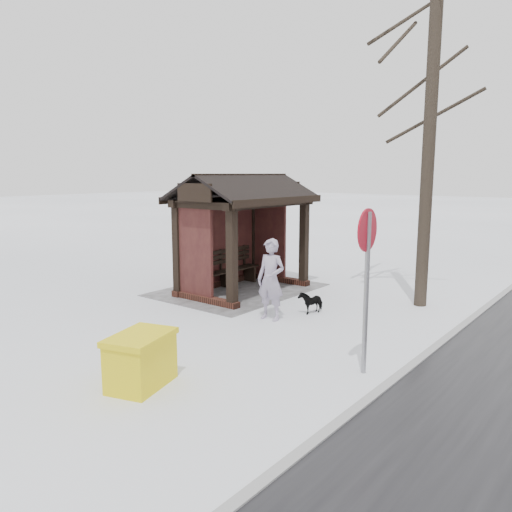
% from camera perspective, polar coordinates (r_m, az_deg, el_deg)
% --- Properties ---
extents(ground, '(120.00, 120.00, 0.00)m').
position_cam_1_polar(ground, '(13.30, -1.38, -4.03)').
color(ground, white).
rests_on(ground, ground).
extents(kerb, '(120.00, 0.15, 0.06)m').
position_cam_1_polar(kerb, '(10.77, 21.95, -7.93)').
color(kerb, gray).
rests_on(kerb, ground).
extents(trampled_patch, '(4.20, 3.20, 0.02)m').
position_cam_1_polar(trampled_patch, '(13.43, -2.04, -3.87)').
color(trampled_patch, gray).
rests_on(trampled_patch, ground).
extents(bus_shelter, '(3.60, 2.40, 3.09)m').
position_cam_1_polar(bus_shelter, '(13.07, -1.95, 5.34)').
color(bus_shelter, '#3A1D15').
rests_on(bus_shelter, ground).
extents(tree_near, '(3.42, 3.42, 9.03)m').
position_cam_1_polar(tree_near, '(12.52, 19.80, 23.05)').
color(tree_near, black).
rests_on(tree_near, ground).
extents(pedestrian, '(0.46, 0.67, 1.74)m').
position_cam_1_polar(pedestrian, '(10.58, 1.71, -2.70)').
color(pedestrian, '#988BA4').
rests_on(pedestrian, ground).
extents(dog, '(0.64, 0.40, 0.50)m').
position_cam_1_polar(dog, '(11.30, 6.31, -5.22)').
color(dog, black).
rests_on(dog, ground).
extents(grit_bin, '(1.19, 0.98, 0.79)m').
position_cam_1_polar(grit_bin, '(7.64, -13.02, -11.49)').
color(grit_bin, yellow).
rests_on(grit_bin, ground).
extents(road_sign, '(0.66, 0.11, 2.58)m').
position_cam_1_polar(road_sign, '(7.74, 12.53, -0.15)').
color(road_sign, gray).
rests_on(road_sign, ground).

